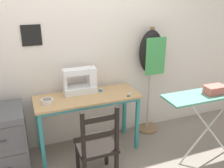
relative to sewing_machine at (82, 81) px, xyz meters
The scene contains 12 objects.
ground_plane 0.97m from the sewing_machine, 86.21° to the right, with size 14.00×14.00×0.00m, color gray.
wall_back 0.42m from the sewing_machine, 82.22° to the left, with size 10.00×0.06×2.55m.
sewing_table 0.28m from the sewing_machine, 80.23° to the right, with size 1.24×0.48×0.75m.
sewing_machine is the anchor object (origin of this frame).
fabric_bowl 0.48m from the sewing_machine, 160.38° to the right, with size 0.14×0.14×0.05m.
scissors 0.59m from the sewing_machine, 29.44° to the right, with size 0.10×0.12×0.01m.
thread_spool_near_machine 0.26m from the sewing_machine, 14.34° to the right, with size 0.04×0.04×0.04m.
wooden_chair 0.83m from the sewing_machine, 92.89° to the right, with size 0.40×0.38×0.90m.
filing_cabinet 1.09m from the sewing_machine, 169.41° to the right, with size 0.48×0.53×0.75m.
dress_form 0.98m from the sewing_machine, ahead, with size 0.33×0.32×1.50m.
ironing_board 1.52m from the sewing_machine, 31.81° to the right, with size 1.18×0.32×0.88m.
storage_box 1.52m from the sewing_machine, 33.10° to the right, with size 0.22×0.14×0.09m.
Camera 1 is at (-0.68, -2.40, 1.96)m, focal length 40.00 mm.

